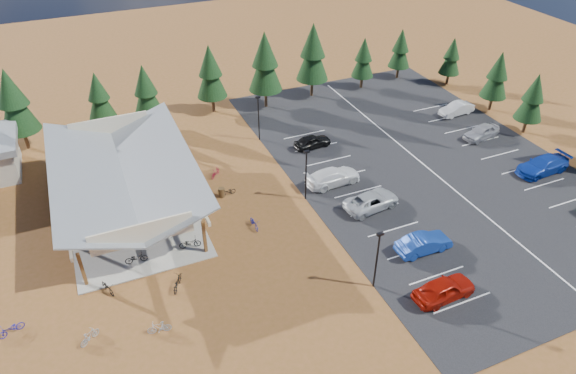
{
  "coord_description": "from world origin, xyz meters",
  "views": [
    {
      "loc": [
        -11.58,
        -32.38,
        27.93
      ],
      "look_at": [
        2.91,
        1.22,
        2.4
      ],
      "focal_mm": 32.0,
      "sensor_mm": 36.0,
      "label": 1
    }
  ],
  "objects_px": {
    "car_3": "(333,177)",
    "car_4": "(312,141)",
    "bike_7": "(137,162)",
    "bike_14": "(254,223)",
    "bike_5": "(164,213)",
    "lamp_post_0": "(377,256)",
    "bike_2": "(116,190)",
    "bike_3": "(82,168)",
    "car_0": "(444,289)",
    "car_9": "(457,109)",
    "bike_0": "(136,258)",
    "bike_16": "(228,192)",
    "bike_8": "(108,287)",
    "bike_13": "(159,327)",
    "bike_6": "(147,182)",
    "bike_9": "(89,336)",
    "car_2": "(371,201)",
    "car_7": "(543,165)",
    "bike_pavilion": "(123,172)",
    "bike_1": "(111,215)",
    "bike_10": "(11,329)",
    "bike_4": "(190,243)",
    "lamp_post_1": "(306,172)",
    "lamp_post_2": "(259,115)",
    "bike_12": "(177,283)",
    "trash_bin_0": "(195,204)",
    "trash_bin_1": "(222,192)",
    "car_8": "(481,132)",
    "car_1": "(424,243)",
    "bike_15": "(215,172)"
  },
  "relations": [
    {
      "from": "bike_7",
      "to": "car_4",
      "type": "bearing_deg",
      "value": -102.65
    },
    {
      "from": "lamp_post_1",
      "to": "car_0",
      "type": "xyz_separation_m",
      "value": [
        4.02,
        -14.94,
        -2.12
      ]
    },
    {
      "from": "lamp_post_2",
      "to": "car_7",
      "type": "xyz_separation_m",
      "value": [
        23.3,
        -17.24,
        -2.12
      ]
    },
    {
      "from": "bike_9",
      "to": "bike_4",
      "type": "bearing_deg",
      "value": -89.84
    },
    {
      "from": "bike_15",
      "to": "bike_6",
      "type": "bearing_deg",
      "value": 38.1
    },
    {
      "from": "bike_0",
      "to": "bike_6",
      "type": "distance_m",
      "value": 10.52
    },
    {
      "from": "bike_16",
      "to": "car_0",
      "type": "xyz_separation_m",
      "value": [
        10.41,
        -18.26,
        0.45
      ]
    },
    {
      "from": "lamp_post_0",
      "to": "bike_2",
      "type": "height_order",
      "value": "lamp_post_0"
    },
    {
      "from": "bike_8",
      "to": "bike_6",
      "type": "bearing_deg",
      "value": 45.34
    },
    {
      "from": "lamp_post_0",
      "to": "bike_3",
      "type": "bearing_deg",
      "value": 126.84
    },
    {
      "from": "bike_8",
      "to": "bike_16",
      "type": "relative_size",
      "value": 1.1
    },
    {
      "from": "car_3",
      "to": "bike_5",
      "type": "bearing_deg",
      "value": 83.26
    },
    {
      "from": "car_7",
      "to": "bike_6",
      "type": "bearing_deg",
      "value": -111.5
    },
    {
      "from": "bike_14",
      "to": "bike_1",
      "type": "bearing_deg",
      "value": 151.31
    },
    {
      "from": "car_3",
      "to": "car_4",
      "type": "xyz_separation_m",
      "value": [
        1.17,
        7.0,
        -0.1
      ]
    },
    {
      "from": "bike_7",
      "to": "bike_14",
      "type": "height_order",
      "value": "bike_7"
    },
    {
      "from": "bike_10",
      "to": "car_4",
      "type": "xyz_separation_m",
      "value": [
        29.26,
        14.35,
        0.27
      ]
    },
    {
      "from": "bike_5",
      "to": "bike_10",
      "type": "relative_size",
      "value": 0.91
    },
    {
      "from": "bike_1",
      "to": "bike_10",
      "type": "xyz_separation_m",
      "value": [
        -7.82,
        -9.9,
        -0.12
      ]
    },
    {
      "from": "lamp_post_0",
      "to": "trash_bin_0",
      "type": "distance_m",
      "value": 17.81
    },
    {
      "from": "bike_pavilion",
      "to": "trash_bin_0",
      "type": "distance_m",
      "value": 6.68
    },
    {
      "from": "bike_10",
      "to": "car_9",
      "type": "bearing_deg",
      "value": 85.84
    },
    {
      "from": "bike_0",
      "to": "car_8",
      "type": "xyz_separation_m",
      "value": [
        38.19,
        5.18,
        0.24
      ]
    },
    {
      "from": "bike_3",
      "to": "car_0",
      "type": "xyz_separation_m",
      "value": [
        22.39,
        -27.46,
        0.24
      ]
    },
    {
      "from": "bike_9",
      "to": "car_2",
      "type": "height_order",
      "value": "car_2"
    },
    {
      "from": "bike_9",
      "to": "bike_7",
      "type": "bearing_deg",
      "value": -55.05
    },
    {
      "from": "bike_0",
      "to": "bike_4",
      "type": "bearing_deg",
      "value": -84.1
    },
    {
      "from": "car_9",
      "to": "bike_0",
      "type": "bearing_deg",
      "value": -79.21
    },
    {
      "from": "bike_8",
      "to": "bike_13",
      "type": "bearing_deg",
      "value": -84.43
    },
    {
      "from": "bike_5",
      "to": "car_3",
      "type": "relative_size",
      "value": 0.29
    },
    {
      "from": "bike_3",
      "to": "bike_5",
      "type": "relative_size",
      "value": 1.08
    },
    {
      "from": "bike_12",
      "to": "bike_7",
      "type": "bearing_deg",
      "value": -62.94
    },
    {
      "from": "bike_5",
      "to": "bike_8",
      "type": "xyz_separation_m",
      "value": [
        -5.64,
        -7.0,
        -0.12
      ]
    },
    {
      "from": "bike_3",
      "to": "bike_15",
      "type": "bearing_deg",
      "value": -101.88
    },
    {
      "from": "lamp_post_2",
      "to": "bike_14",
      "type": "xyz_separation_m",
      "value": [
        -5.75,
        -14.0,
        -2.52
      ]
    },
    {
      "from": "lamp_post_0",
      "to": "trash_bin_1",
      "type": "distance_m",
      "value": 17.09
    },
    {
      "from": "bike_3",
      "to": "bike_13",
      "type": "distance_m",
      "value": 22.69
    },
    {
      "from": "car_4",
      "to": "car_3",
      "type": "bearing_deg",
      "value": 165.34
    },
    {
      "from": "car_2",
      "to": "car_7",
      "type": "distance_m",
      "value": 18.56
    },
    {
      "from": "bike_14",
      "to": "car_7",
      "type": "relative_size",
      "value": 0.31
    },
    {
      "from": "bike_2",
      "to": "bike_16",
      "type": "height_order",
      "value": "bike_2"
    },
    {
      "from": "bike_0",
      "to": "car_1",
      "type": "distance_m",
      "value": 22.72
    },
    {
      "from": "bike_2",
      "to": "bike_14",
      "type": "relative_size",
      "value": 1.0
    },
    {
      "from": "bike_1",
      "to": "car_9",
      "type": "xyz_separation_m",
      "value": [
        40.48,
        4.6,
        0.19
      ]
    },
    {
      "from": "car_4",
      "to": "car_2",
      "type": "bearing_deg",
      "value": 175.9
    },
    {
      "from": "trash_bin_1",
      "to": "bike_6",
      "type": "distance_m",
      "value": 7.33
    },
    {
      "from": "bike_pavilion",
      "to": "bike_5",
      "type": "height_order",
      "value": "bike_pavilion"
    },
    {
      "from": "lamp_post_0",
      "to": "bike_5",
      "type": "distance_m",
      "value": 19.13
    },
    {
      "from": "car_2",
      "to": "bike_14",
      "type": "bearing_deg",
      "value": 73.64
    },
    {
      "from": "bike_pavilion",
      "to": "car_2",
      "type": "xyz_separation_m",
      "value": [
        19.82,
        -8.56,
        -3.06
      ]
    }
  ]
}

